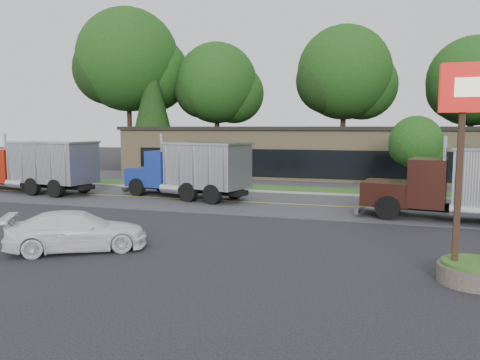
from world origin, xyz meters
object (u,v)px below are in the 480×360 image
object	(u,v)px
dump_truck_red	(39,165)
dump_truck_blue	(192,168)
rally_car	(77,231)
bilo_sign	(477,210)

from	to	relation	value
dump_truck_red	dump_truck_blue	distance (m)	10.52
dump_truck_red	rally_car	world-z (taller)	dump_truck_red
bilo_sign	dump_truck_red	world-z (taller)	bilo_sign
bilo_sign	dump_truck_blue	size ratio (longest dim) A/B	0.71
bilo_sign	dump_truck_red	size ratio (longest dim) A/B	0.61
dump_truck_blue	dump_truck_red	bearing A→B (deg)	18.61
bilo_sign	dump_truck_red	distance (m)	26.34
bilo_sign	rally_car	bearing A→B (deg)	-179.04
dump_truck_red	bilo_sign	bearing A→B (deg)	163.63
dump_truck_blue	rally_car	world-z (taller)	dump_truck_blue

